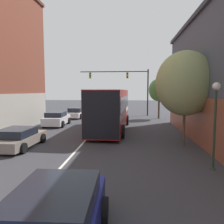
# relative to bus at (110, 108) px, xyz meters

# --- Properties ---
(lane_center_line) EXTENTS (0.14, 47.40, 0.01)m
(lane_center_line) POSITION_rel_bus_xyz_m (-1.38, -1.92, -1.97)
(lane_center_line) COLOR silver
(lane_center_line) RESTS_ON ground_plane
(bus) EXTENTS (3.14, 10.13, 3.53)m
(bus) POSITION_rel_bus_xyz_m (0.00, 0.00, 0.00)
(bus) COLOR maroon
(bus) RESTS_ON ground_plane
(parked_car_left_near) EXTENTS (2.12, 4.14, 1.30)m
(parked_car_left_near) POSITION_rel_bus_xyz_m (-5.13, 8.43, -1.35)
(parked_car_left_near) COLOR silver
(parked_car_left_near) RESTS_ON ground_plane
(parked_car_left_mid) EXTENTS (2.19, 4.20, 1.20)m
(parked_car_left_mid) POSITION_rel_bus_xyz_m (-5.08, -6.28, -1.40)
(parked_car_left_mid) COLOR slate
(parked_car_left_mid) RESTS_ON ground_plane
(parked_car_left_far) EXTENTS (2.19, 4.08, 1.37)m
(parked_car_left_far) POSITION_rel_bus_xyz_m (-5.59, 2.17, -1.31)
(parked_car_left_far) COLOR silver
(parked_car_left_far) RESTS_ON ground_plane
(traffic_signal_gantry) EXTENTS (9.55, 0.36, 6.40)m
(traffic_signal_gantry) POSITION_rel_bus_xyz_m (1.19, 11.77, 2.73)
(traffic_signal_gantry) COLOR black
(traffic_signal_gantry) RESTS_ON ground_plane
(street_lamp) EXTENTS (0.35, 0.35, 3.82)m
(street_lamp) POSITION_rel_bus_xyz_m (5.37, -9.19, 0.40)
(street_lamp) COLOR #233323
(street_lamp) RESTS_ON ground_plane
(street_tree_near) EXTENTS (3.69, 3.32, 5.94)m
(street_tree_near) POSITION_rel_bus_xyz_m (5.15, -4.73, 1.93)
(street_tree_near) COLOR brown
(street_tree_near) RESTS_ON ground_plane
(street_tree_far) EXTENTS (2.56, 2.30, 4.96)m
(street_tree_far) POSITION_rel_bus_xyz_m (5.25, 8.55, 1.56)
(street_tree_far) COLOR #4C3823
(street_tree_far) RESTS_ON ground_plane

